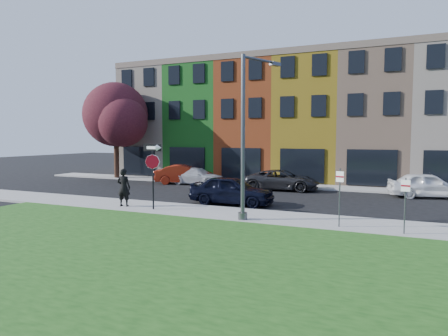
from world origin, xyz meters
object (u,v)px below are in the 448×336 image
at_px(stop_sign, 153,163).
at_px(man, 124,187).
at_px(street_lamp, 247,137).
at_px(sedan_near, 232,190).

xyz_separation_m(stop_sign, man, (-1.87, 0.13, -1.31)).
xyz_separation_m(stop_sign, street_lamp, (5.03, -0.29, 1.27)).
height_order(stop_sign, sedan_near, stop_sign).
xyz_separation_m(man, sedan_near, (4.63, 3.37, -0.30)).
bearing_deg(street_lamp, stop_sign, -160.42).
relative_size(man, sedan_near, 0.42).
distance_m(stop_sign, sedan_near, 4.74).
bearing_deg(man, stop_sign, 165.13).
bearing_deg(sedan_near, stop_sign, 140.62).
distance_m(man, sedan_near, 5.74).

